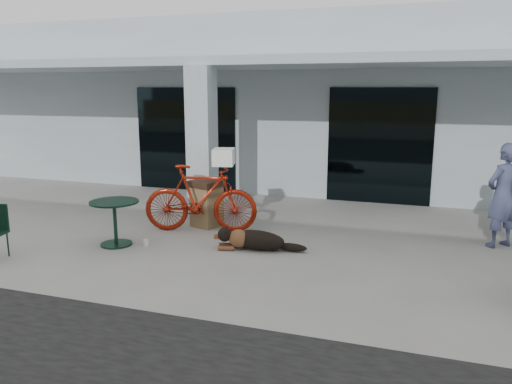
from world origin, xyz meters
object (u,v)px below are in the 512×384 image
(dog, at_px, (256,239))
(trash_receptacle, at_px, (207,203))
(bicycle, at_px, (201,198))
(cafe_table_near, at_px, (115,223))
(person, at_px, (503,196))

(dog, bearing_deg, trash_receptacle, 125.81)
(bicycle, bearing_deg, cafe_table_near, 125.26)
(bicycle, bearing_deg, trash_receptacle, -7.92)
(bicycle, bearing_deg, person, -96.50)
(bicycle, xyz_separation_m, person, (5.25, 0.77, 0.26))
(bicycle, bearing_deg, dog, -133.25)
(dog, height_order, person, person)
(person, bearing_deg, bicycle, -33.58)
(bicycle, height_order, cafe_table_near, bicycle)
(trash_receptacle, bearing_deg, person, 4.32)
(trash_receptacle, bearing_deg, cafe_table_near, -121.61)
(person, bearing_deg, cafe_table_near, -24.13)
(bicycle, relative_size, dog, 1.85)
(bicycle, xyz_separation_m, trash_receptacle, (-0.05, 0.37, -0.18))
(person, bearing_deg, trash_receptacle, -37.63)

